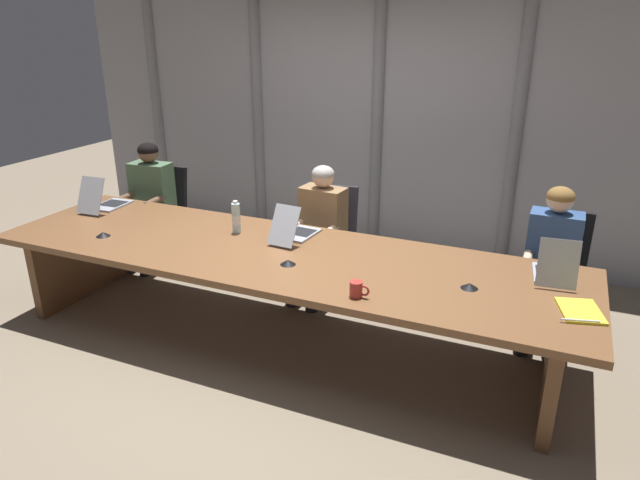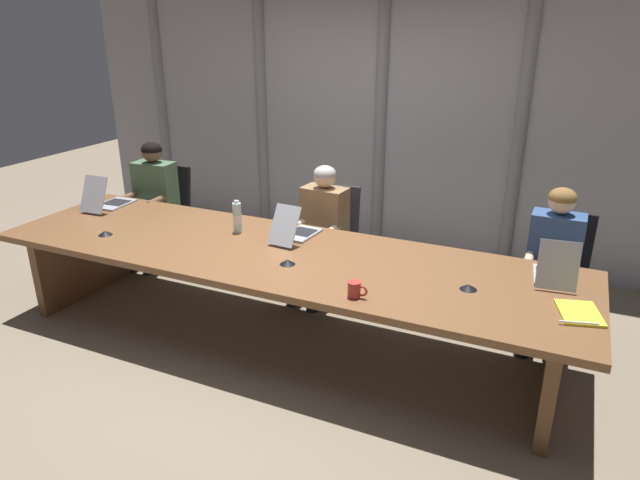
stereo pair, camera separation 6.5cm
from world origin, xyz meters
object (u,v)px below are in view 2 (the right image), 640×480
Objects in this scene: office_chair_left_end at (164,224)px; coffee_mug_near at (355,290)px; water_bottle_primary at (237,218)px; laptop_left_end at (108,201)px; person_left_mid at (320,225)px; office_chair_left_mid at (330,253)px; spiral_notepad at (579,313)px; laptop_center at (554,273)px; conference_mic_middle at (105,233)px; conference_mic_left_side at (287,262)px; person_center at (552,259)px; person_left_end at (151,196)px; office_chair_center at (553,291)px; conference_mic_right_side at (469,287)px; laptop_left_mid at (296,231)px.

office_chair_left_end reaches higher than coffee_mug_near.
laptop_left_end is at bearing 177.73° from water_bottle_primary.
person_left_mid is 1.50m from coffee_mug_near.
office_chair_left_mid is 7.30× the size of coffee_mug_near.
coffee_mug_near is 0.36× the size of spiral_notepad.
coffee_mug_near reaches higher than spiral_notepad.
water_bottle_primary is at bearing 61.63° from office_chair_left_end.
laptop_center is 3.84× the size of conference_mic_middle.
water_bottle_primary is 1.44m from coffee_mug_near.
laptop_left_end is 4.49× the size of conference_mic_left_side.
spiral_notepad is at bearing 14.70° from coffee_mug_near.
person_left_end is at bearing -89.24° from person_center.
office_chair_left_mid is at bearing -94.03° from person_center.
person_left_end is at bearing 156.88° from water_bottle_primary.
conference_mic_middle is at bearing -64.44° from office_chair_center.
laptop_left_end is at bearing 131.58° from conference_mic_middle.
spiral_notepad is (1.85, 0.06, -0.01)m from conference_mic_left_side.
coffee_mug_near is 1.15× the size of conference_mic_right_side.
person_center reaches higher than laptop_center.
person_left_end is at bearing -6.13° from laptop_left_end.
office_chair_left_end is at bearing -85.11° from office_chair_center.
laptop_left_end is at bearing 164.54° from coffee_mug_near.
office_chair_left_end is at bearing 162.50° from conference_mic_right_side.
laptop_center is 3.84× the size of conference_mic_right_side.
laptop_left_mid is 2.07m from spiral_notepad.
laptop_left_end is 0.81m from office_chair_left_end.
water_bottle_primary is (-2.35, -0.06, 0.06)m from laptop_center.
laptop_left_end is 1.17× the size of laptop_center.
conference_mic_left_side is (0.17, -1.15, 0.39)m from office_chair_left_mid.
laptop_left_end is 0.42× the size of person_center.
person_center is 1.65m from coffee_mug_near.
conference_mic_left_side is 1.00× the size of conference_mic_right_side.
laptop_center reaches higher than laptop_left_end.
office_chair_left_end is 2.63× the size of spiral_notepad.
laptop_left_mid is 0.54× the size of office_chair_left_end.
water_bottle_primary reaches higher than office_chair_left_end.
person_left_mid is 0.98× the size of person_center.
person_left_mid is at bearing 38.31° from conference_mic_middle.
water_bottle_primary is 2.37× the size of conference_mic_left_side.
laptop_left_end is 3.29m from conference_mic_right_side.
conference_mic_left_side is at bearing -31.88° from water_bottle_primary.
office_chair_left_end is 3.02m from coffee_mug_near.
laptop_center is at bearing -85.91° from laptop_left_mid.
office_chair_left_mid reaches higher than coffee_mug_near.
person_center reaches higher than office_chair_left_mid.
person_left_mid is at bearing 122.79° from coffee_mug_near.
person_left_mid reaches higher than laptop_left_mid.
spiral_notepad is at bearing 72.23° from person_left_end.
office_chair_center is at bearing 100.11° from person_left_mid.
conference_mic_middle is (-1.40, -0.56, -0.04)m from laptop_left_mid.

